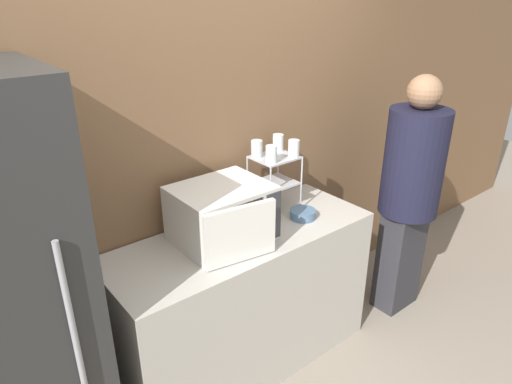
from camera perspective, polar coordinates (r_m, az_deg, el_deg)
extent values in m
cube|color=brown|center=(2.67, -6.26, 4.81)|extent=(8.00, 0.06, 2.60)
cube|color=#B7B2A8|center=(2.83, -1.59, -13.39)|extent=(1.58, 0.60, 0.91)
cube|color=silver|center=(2.47, -4.32, -2.65)|extent=(0.50, 0.40, 0.31)
cube|color=#B7B2A8|center=(2.30, -2.61, -4.78)|extent=(0.36, 0.01, 0.27)
cube|color=#333338|center=(2.44, 2.22, -3.05)|extent=(0.10, 0.01, 0.27)
cube|color=silver|center=(2.27, -1.96, -5.28)|extent=(0.39, 0.09, 0.30)
cylinder|color=#B2B2B7|center=(2.65, 1.81, -0.26)|extent=(0.01, 0.01, 0.35)
cylinder|color=#B2B2B7|center=(2.81, 5.69, 1.07)|extent=(0.01, 0.01, 0.35)
cylinder|color=#B2B2B7|center=(2.80, -1.08, 1.17)|extent=(0.01, 0.01, 0.35)
cylinder|color=#B2B2B7|center=(2.95, 2.74, 2.36)|extent=(0.01, 0.01, 0.35)
cube|color=#B2B2B7|center=(2.80, 2.30, 1.12)|extent=(0.25, 0.22, 0.01)
cube|color=#B2B2B7|center=(2.74, 2.36, 4.35)|extent=(0.25, 0.22, 0.01)
cylinder|color=silver|center=(2.62, 1.94, 4.74)|extent=(0.07, 0.07, 0.10)
cylinder|color=silver|center=(2.83, 2.78, 6.20)|extent=(0.07, 0.07, 0.10)
cylinder|color=silver|center=(2.73, 4.74, 5.46)|extent=(0.07, 0.07, 0.10)
cylinder|color=silver|center=(2.71, 0.09, 5.44)|extent=(0.07, 0.07, 0.10)
cylinder|color=slate|center=(2.77, 5.86, -3.15)|extent=(0.09, 0.09, 0.01)
cylinder|color=slate|center=(2.76, 5.88, -2.75)|extent=(0.16, 0.16, 0.05)
cube|color=#2D2D33|center=(3.50, 17.48, -7.96)|extent=(0.32, 0.20, 0.77)
cylinder|color=black|center=(3.18, 19.13, 3.48)|extent=(0.39, 0.39, 0.71)
sphere|color=#936B4C|center=(3.06, 20.33, 11.66)|extent=(0.22, 0.22, 0.22)
cylinder|color=#99999E|center=(1.85, -22.04, -14.85)|extent=(0.02, 0.02, 0.68)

